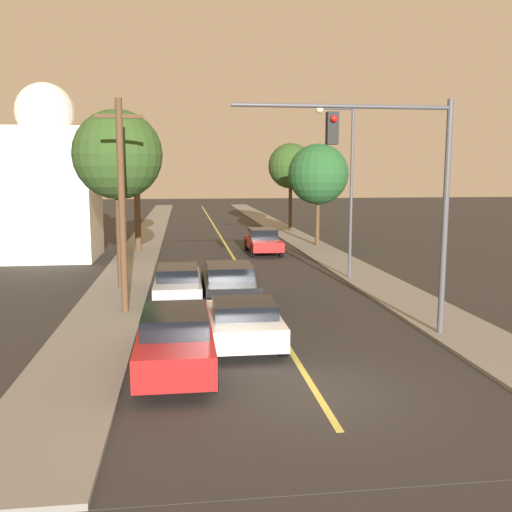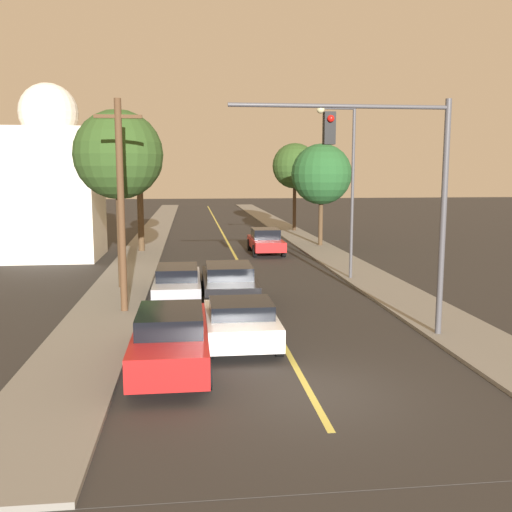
{
  "view_description": "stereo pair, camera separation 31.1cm",
  "coord_description": "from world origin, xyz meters",
  "px_view_note": "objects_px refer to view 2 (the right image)",
  "views": [
    {
      "loc": [
        -2.93,
        -12.01,
        4.93
      ],
      "look_at": [
        0.0,
        10.66,
        1.6
      ],
      "focal_mm": 40.0,
      "sensor_mm": 36.0,
      "label": 1
    },
    {
      "loc": [
        -2.62,
        -12.05,
        4.93
      ],
      "look_at": [
        0.0,
        10.66,
        1.6
      ],
      "focal_mm": 40.0,
      "sensor_mm": 36.0,
      "label": 2
    }
  ],
  "objects_px": {
    "car_near_lane_front": "(241,321)",
    "streetlamp_right": "(345,170)",
    "car_outer_lane_second": "(178,282)",
    "car_far_oncoming": "(266,241)",
    "domed_building_left": "(52,183)",
    "tree_right_near": "(295,166)",
    "car_outer_lane_front": "(171,337)",
    "tree_right_far": "(321,174)",
    "car_near_lane_second": "(229,284)",
    "traffic_signal_mast": "(396,175)",
    "tree_left_far": "(139,165)",
    "tree_left_near": "(118,156)",
    "utility_pole_left": "(121,203)"
  },
  "relations": [
    {
      "from": "utility_pole_left",
      "to": "tree_left_far",
      "type": "height_order",
      "value": "utility_pole_left"
    },
    {
      "from": "tree_right_near",
      "to": "domed_building_left",
      "type": "height_order",
      "value": "domed_building_left"
    },
    {
      "from": "car_outer_lane_front",
      "to": "streetlamp_right",
      "type": "height_order",
      "value": "streetlamp_right"
    },
    {
      "from": "streetlamp_right",
      "to": "car_outer_lane_front",
      "type": "bearing_deg",
      "value": -123.69
    },
    {
      "from": "car_near_lane_front",
      "to": "streetlamp_right",
      "type": "xyz_separation_m",
      "value": [
        5.58,
        9.48,
        4.36
      ]
    },
    {
      "from": "streetlamp_right",
      "to": "tree_left_far",
      "type": "bearing_deg",
      "value": 133.6
    },
    {
      "from": "tree_left_near",
      "to": "tree_right_near",
      "type": "bearing_deg",
      "value": 63.18
    },
    {
      "from": "car_near_lane_front",
      "to": "tree_left_far",
      "type": "bearing_deg",
      "value": 102.57
    },
    {
      "from": "car_outer_lane_front",
      "to": "tree_left_far",
      "type": "bearing_deg",
      "value": 96.63
    },
    {
      "from": "car_near_lane_front",
      "to": "tree_left_near",
      "type": "height_order",
      "value": "tree_left_near"
    },
    {
      "from": "car_outer_lane_second",
      "to": "car_far_oncoming",
      "type": "bearing_deg",
      "value": 67.74
    },
    {
      "from": "car_outer_lane_front",
      "to": "car_outer_lane_second",
      "type": "relative_size",
      "value": 1.06
    },
    {
      "from": "traffic_signal_mast",
      "to": "tree_left_far",
      "type": "bearing_deg",
      "value": 114.3
    },
    {
      "from": "car_far_oncoming",
      "to": "tree_left_near",
      "type": "xyz_separation_m",
      "value": [
        -7.51,
        -10.2,
        4.85
      ]
    },
    {
      "from": "car_outer_lane_second",
      "to": "streetlamp_right",
      "type": "xyz_separation_m",
      "value": [
        7.51,
        3.34,
        4.35
      ]
    },
    {
      "from": "car_near_lane_second",
      "to": "tree_left_near",
      "type": "distance_m",
      "value": 7.3
    },
    {
      "from": "car_near_lane_second",
      "to": "tree_right_far",
      "type": "xyz_separation_m",
      "value": [
        7.29,
        16.34,
        4.04
      ]
    },
    {
      "from": "car_near_lane_front",
      "to": "car_near_lane_second",
      "type": "distance_m",
      "value": 5.12
    },
    {
      "from": "car_outer_lane_front",
      "to": "car_far_oncoming",
      "type": "height_order",
      "value": "car_outer_lane_front"
    },
    {
      "from": "streetlamp_right",
      "to": "tree_right_near",
      "type": "height_order",
      "value": "streetlamp_right"
    },
    {
      "from": "car_outer_lane_second",
      "to": "tree_left_far",
      "type": "distance_m",
      "value": 14.9
    },
    {
      "from": "tree_left_far",
      "to": "car_near_lane_front",
      "type": "bearing_deg",
      "value": -77.43
    },
    {
      "from": "tree_right_far",
      "to": "streetlamp_right",
      "type": "bearing_deg",
      "value": -98.11
    },
    {
      "from": "car_near_lane_front",
      "to": "streetlamp_right",
      "type": "relative_size",
      "value": 0.49
    },
    {
      "from": "utility_pole_left",
      "to": "tree_right_far",
      "type": "distance_m",
      "value": 20.57
    },
    {
      "from": "car_near_lane_front",
      "to": "streetlamp_right",
      "type": "bearing_deg",
      "value": 59.52
    },
    {
      "from": "traffic_signal_mast",
      "to": "tree_left_far",
      "type": "height_order",
      "value": "traffic_signal_mast"
    },
    {
      "from": "tree_left_near",
      "to": "tree_right_near",
      "type": "relative_size",
      "value": 1.02
    },
    {
      "from": "car_near_lane_second",
      "to": "tree_right_far",
      "type": "distance_m",
      "value": 18.34
    },
    {
      "from": "car_near_lane_front",
      "to": "car_outer_lane_second",
      "type": "xyz_separation_m",
      "value": [
        -1.93,
        6.14,
        0.02
      ]
    },
    {
      "from": "car_far_oncoming",
      "to": "streetlamp_right",
      "type": "bearing_deg",
      "value": 104.5
    },
    {
      "from": "car_near_lane_second",
      "to": "car_outer_lane_front",
      "type": "height_order",
      "value": "car_near_lane_second"
    },
    {
      "from": "car_outer_lane_second",
      "to": "tree_right_far",
      "type": "distance_m",
      "value": 18.34
    },
    {
      "from": "traffic_signal_mast",
      "to": "tree_right_far",
      "type": "xyz_separation_m",
      "value": [
        2.75,
        21.36,
        -0.03
      ]
    },
    {
      "from": "tree_left_near",
      "to": "tree_left_far",
      "type": "distance_m",
      "value": 11.56
    },
    {
      "from": "tree_right_far",
      "to": "car_outer_lane_front",
      "type": "bearing_deg",
      "value": -111.64
    },
    {
      "from": "traffic_signal_mast",
      "to": "tree_right_far",
      "type": "relative_size",
      "value": 1.03
    },
    {
      "from": "car_outer_lane_second",
      "to": "car_far_oncoming",
      "type": "distance_m",
      "value": 13.55
    },
    {
      "from": "car_near_lane_front",
      "to": "tree_left_far",
      "type": "distance_m",
      "value": 21.07
    },
    {
      "from": "utility_pole_left",
      "to": "tree_left_near",
      "type": "height_order",
      "value": "tree_left_near"
    },
    {
      "from": "car_near_lane_second",
      "to": "car_outer_lane_front",
      "type": "relative_size",
      "value": 0.95
    },
    {
      "from": "tree_left_far",
      "to": "streetlamp_right",
      "type": "bearing_deg",
      "value": -46.4
    },
    {
      "from": "traffic_signal_mast",
      "to": "car_near_lane_second",
      "type": "bearing_deg",
      "value": 132.1
    },
    {
      "from": "car_outer_lane_second",
      "to": "tree_left_near",
      "type": "bearing_deg",
      "value": 135.47
    },
    {
      "from": "domed_building_left",
      "to": "tree_right_near",
      "type": "bearing_deg",
      "value": 38.7
    },
    {
      "from": "car_near_lane_second",
      "to": "traffic_signal_mast",
      "type": "relative_size",
      "value": 0.71
    },
    {
      "from": "car_far_oncoming",
      "to": "tree_left_near",
      "type": "relative_size",
      "value": 0.65
    },
    {
      "from": "car_near_lane_front",
      "to": "tree_right_far",
      "type": "bearing_deg",
      "value": 71.24
    },
    {
      "from": "car_near_lane_second",
      "to": "car_far_oncoming",
      "type": "xyz_separation_m",
      "value": [
        3.2,
        13.57,
        -0.01
      ]
    },
    {
      "from": "car_near_lane_front",
      "to": "tree_right_far",
      "type": "height_order",
      "value": "tree_right_far"
    }
  ]
}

